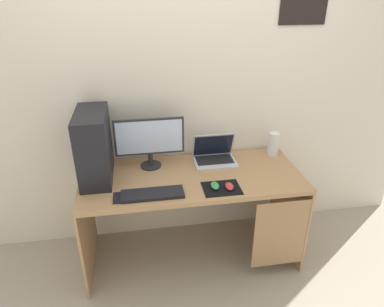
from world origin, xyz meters
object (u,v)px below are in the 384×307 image
at_px(pc_tower, 94,146).
at_px(monitor, 150,140).
at_px(laptop, 214,156).
at_px(mouse_right, 229,186).
at_px(keyboard, 152,194).
at_px(speaker, 273,144).
at_px(mouse_left, 215,186).
at_px(cell_phone, 118,198).

xyz_separation_m(pc_tower, monitor, (0.39, 0.10, -0.03)).
bearing_deg(laptop, mouse_right, -88.70).
xyz_separation_m(keyboard, mouse_right, (0.53, -0.00, 0.01)).
relative_size(speaker, mouse_left, 1.99).
height_order(laptop, keyboard, laptop).
relative_size(monitor, laptop, 1.57).
bearing_deg(mouse_left, pc_tower, 160.27).
bearing_deg(cell_phone, monitor, 59.34).
distance_m(monitor, laptop, 0.53).
xyz_separation_m(monitor, keyboard, (-0.01, -0.41, -0.21)).
distance_m(pc_tower, cell_phone, 0.42).
xyz_separation_m(pc_tower, laptop, (0.89, 0.11, -0.21)).
bearing_deg(speaker, monitor, -177.22).
distance_m(monitor, speaker, 1.01).
bearing_deg(mouse_right, cell_phone, 179.43).
height_order(monitor, keyboard, monitor).
xyz_separation_m(mouse_right, cell_phone, (-0.75, 0.01, -0.02)).
bearing_deg(laptop, mouse_left, -101.96).
xyz_separation_m(pc_tower, keyboard, (0.38, -0.31, -0.24)).
xyz_separation_m(speaker, cell_phone, (-1.24, -0.45, -0.09)).
relative_size(monitor, mouse_right, 5.38).
relative_size(laptop, keyboard, 0.78).
bearing_deg(cell_phone, pc_tower, 116.19).
relative_size(keyboard, cell_phone, 3.23).
bearing_deg(cell_phone, mouse_right, -0.57).
relative_size(laptop, mouse_right, 3.43).
bearing_deg(mouse_right, pc_tower, 160.78).
height_order(laptop, cell_phone, laptop).
height_order(laptop, speaker, laptop).
bearing_deg(speaker, mouse_left, -143.33).
distance_m(mouse_left, mouse_right, 0.10).
bearing_deg(laptop, pc_tower, -172.79).
height_order(monitor, mouse_left, monitor).
bearing_deg(speaker, cell_phone, -159.98).
distance_m(pc_tower, keyboard, 0.54).
height_order(monitor, speaker, monitor).
bearing_deg(keyboard, mouse_left, 2.65).
xyz_separation_m(monitor, mouse_left, (0.42, -0.39, -0.20)).
bearing_deg(cell_phone, speaker, 20.02).
relative_size(pc_tower, cell_phone, 3.84).
height_order(monitor, laptop, monitor).
height_order(speaker, mouse_left, speaker).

